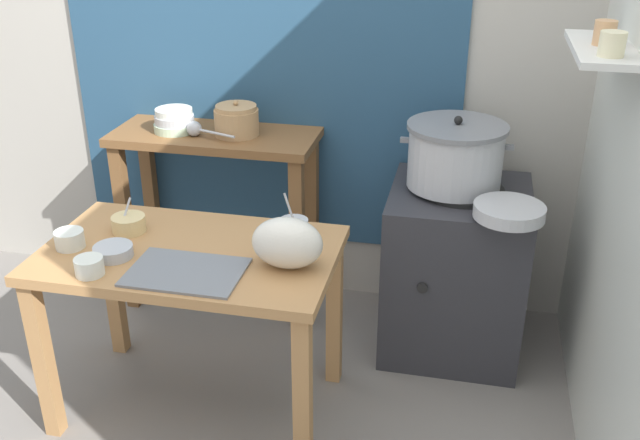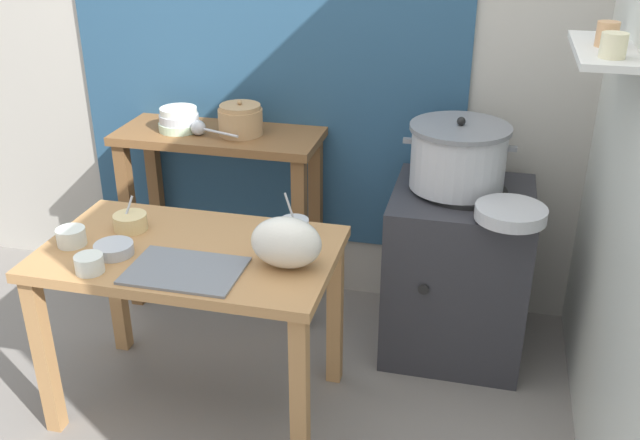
% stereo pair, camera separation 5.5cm
% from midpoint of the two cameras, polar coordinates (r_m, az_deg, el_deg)
% --- Properties ---
extents(ground_plane, '(9.00, 9.00, 0.00)m').
position_cam_midpoint_polar(ground_plane, '(3.06, -7.43, -14.89)').
color(ground_plane, gray).
extents(wall_back, '(4.40, 0.12, 2.60)m').
position_cam_midpoint_polar(wall_back, '(3.43, -1.13, 14.26)').
color(wall_back, '#B2ADA3').
rests_on(wall_back, ground).
extents(prep_table, '(1.10, 0.66, 0.72)m').
position_cam_midpoint_polar(prep_table, '(2.78, -10.75, -4.35)').
color(prep_table, '#B27F4C').
rests_on(prep_table, ground).
extents(back_shelf_table, '(0.96, 0.40, 0.90)m').
position_cam_midpoint_polar(back_shelf_table, '(3.48, -8.63, 3.40)').
color(back_shelf_table, brown).
rests_on(back_shelf_table, ground).
extents(stove_block, '(0.60, 0.61, 0.78)m').
position_cam_midpoint_polar(stove_block, '(3.28, 10.16, -3.87)').
color(stove_block, '#2D2D33').
rests_on(stove_block, ground).
extents(steamer_pot, '(0.47, 0.42, 0.31)m').
position_cam_midpoint_polar(steamer_pot, '(3.08, 10.19, 5.09)').
color(steamer_pot, '#B7BABF').
rests_on(steamer_pot, stove_block).
extents(clay_pot, '(0.20, 0.20, 0.16)m').
position_cam_midpoint_polar(clay_pot, '(3.34, -7.12, 7.86)').
color(clay_pot, tan).
rests_on(clay_pot, back_shelf_table).
extents(bowl_stack_enamel, '(0.19, 0.19, 0.11)m').
position_cam_midpoint_polar(bowl_stack_enamel, '(3.44, -11.93, 7.73)').
color(bowl_stack_enamel, '#B7D1AD').
rests_on(bowl_stack_enamel, back_shelf_table).
extents(ladle, '(0.25, 0.11, 0.07)m').
position_cam_midpoint_polar(ladle, '(3.36, -10.30, 7.12)').
color(ladle, '#B7BABF').
rests_on(ladle, back_shelf_table).
extents(serving_tray, '(0.40, 0.28, 0.01)m').
position_cam_midpoint_polar(serving_tray, '(2.56, -11.21, -4.08)').
color(serving_tray, slate).
rests_on(serving_tray, prep_table).
extents(plastic_bag, '(0.26, 0.17, 0.19)m').
position_cam_midpoint_polar(plastic_bag, '(2.52, -3.24, -1.83)').
color(plastic_bag, silver).
rests_on(plastic_bag, prep_table).
extents(wide_pan, '(0.28, 0.28, 0.05)m').
position_cam_midpoint_polar(wide_pan, '(2.86, 14.26, 0.67)').
color(wide_pan, '#B7BABF').
rests_on(wide_pan, stove_block).
extents(prep_bowl_0, '(0.11, 0.11, 0.07)m').
position_cam_midpoint_polar(prep_bowl_0, '(2.84, -19.80, -1.40)').
color(prep_bowl_0, silver).
rests_on(prep_bowl_0, prep_table).
extents(prep_bowl_1, '(0.11, 0.11, 0.17)m').
position_cam_midpoint_polar(prep_bowl_1, '(2.78, -2.67, -0.49)').
color(prep_bowl_1, '#B7BABF').
rests_on(prep_bowl_1, prep_table).
extents(prep_bowl_2, '(0.13, 0.13, 0.13)m').
position_cam_midpoint_polar(prep_bowl_2, '(2.90, -15.49, -0.25)').
color(prep_bowl_2, '#E5C684').
rests_on(prep_bowl_2, prep_table).
extents(prep_bowl_3, '(0.10, 0.10, 0.06)m').
position_cam_midpoint_polar(prep_bowl_3, '(2.63, -18.44, -3.47)').
color(prep_bowl_3, silver).
rests_on(prep_bowl_3, prep_table).
extents(prep_bowl_4, '(0.14, 0.14, 0.04)m').
position_cam_midpoint_polar(prep_bowl_4, '(2.73, -16.66, -2.36)').
color(prep_bowl_4, '#B7BABF').
rests_on(prep_bowl_4, prep_table).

